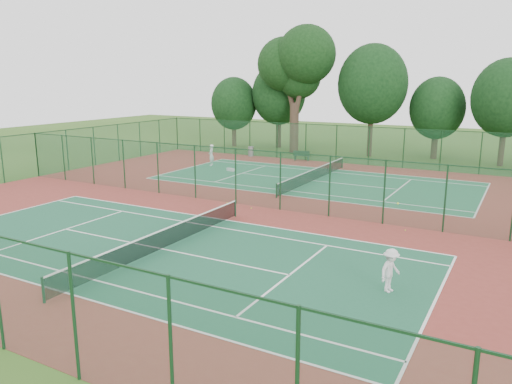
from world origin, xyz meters
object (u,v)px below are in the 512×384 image
bench (302,156)px  big_tree (297,63)px  player_near (390,270)px  kit_bag (231,170)px  player_far (211,155)px  trash_bin (251,151)px

bench → big_tree: 10.48m
player_near → kit_bag: player_near is taller
player_far → bench: size_ratio=1.16×
trash_bin → kit_bag: bearing=-72.0°
player_near → player_far: player_far is taller
player_near → bench: size_ratio=1.01×
player_near → bench: 30.12m
player_near → kit_bag: 25.53m
big_tree → player_near: bearing=-60.0°
player_far → trash_bin: player_far is taller
trash_bin → kit_bag: size_ratio=1.43×
player_far → trash_bin: 6.66m
bench → player_far: bearing=-146.8°
player_near → player_far: bearing=65.8°
player_near → kit_bag: bearing=63.8°
bench → kit_bag: bearing=-124.4°
trash_bin → bench: 5.66m
player_far → trash_bin: size_ratio=1.92×
player_near → trash_bin: 33.44m
player_far → big_tree: big_tree is taller
kit_bag → big_tree: big_tree is taller
bench → big_tree: (-2.97, 5.04, 8.70)m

